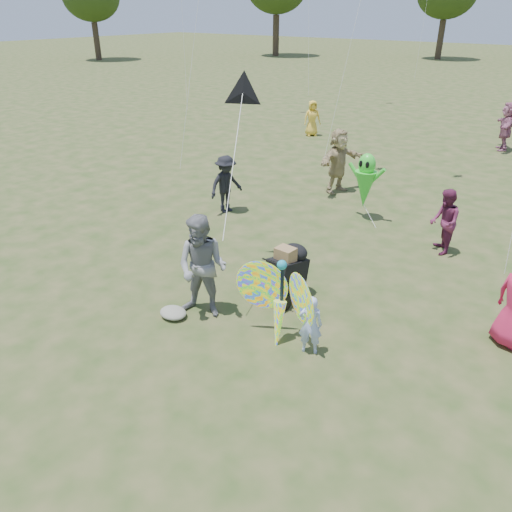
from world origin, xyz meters
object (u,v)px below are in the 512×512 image
at_px(adult_man, 202,267).
at_px(crowd_b, 226,184).
at_px(jogging_stroller, 288,269).
at_px(crowd_d, 338,161).
at_px(child_girl, 310,325).
at_px(crowd_g, 312,118).
at_px(butterfly_kite, 280,302).
at_px(crowd_e, 444,222).
at_px(alien_kite, 365,183).
at_px(crowd_j, 506,126).

bearing_deg(adult_man, crowd_b, 107.64).
distance_m(crowd_b, jogging_stroller, 4.72).
bearing_deg(crowd_b, adult_man, -131.99).
xyz_separation_m(adult_man, crowd_d, (-1.34, 7.39, -0.01)).
xyz_separation_m(child_girl, crowd_d, (-3.44, 7.20, 0.43)).
xyz_separation_m(crowd_g, butterfly_kite, (7.25, -13.04, -0.02)).
height_order(crowd_e, alien_kite, alien_kite).
distance_m(jogging_stroller, butterfly_kite, 1.36).
bearing_deg(child_girl, jogging_stroller, -69.68).
bearing_deg(crowd_b, crowd_d, -13.50).
relative_size(adult_man, butterfly_kite, 1.10).
bearing_deg(child_girl, crowd_j, -113.01).
xyz_separation_m(crowd_j, jogging_stroller, (-0.58, -14.23, -0.30)).
relative_size(crowd_b, crowd_j, 0.85).
xyz_separation_m(crowd_d, jogging_stroller, (2.22, -6.02, -0.33)).
xyz_separation_m(crowd_d, crowd_j, (2.80, 8.21, -0.03)).
distance_m(jogging_stroller, alien_kite, 4.60).
bearing_deg(butterfly_kite, crowd_g, 119.07).
relative_size(crowd_d, butterfly_kite, 1.09).
height_order(child_girl, crowd_g, crowd_g).
bearing_deg(crowd_e, jogging_stroller, -54.21).
bearing_deg(crowd_e, adult_man, -56.68).
distance_m(crowd_g, jogging_stroller, 13.57).
distance_m(child_girl, butterfly_kite, 0.61).
relative_size(crowd_g, alien_kite, 0.85).
distance_m(crowd_d, jogging_stroller, 6.42).
distance_m(adult_man, alien_kite, 5.91).
bearing_deg(alien_kite, crowd_j, 82.80).
bearing_deg(alien_kite, jogging_stroller, -81.88).
bearing_deg(crowd_b, butterfly_kite, -118.96).
height_order(child_girl, crowd_b, crowd_b).
bearing_deg(child_girl, crowd_g, -84.40).
distance_m(crowd_j, jogging_stroller, 14.24).
bearing_deg(adult_man, child_girl, -12.70).
height_order(child_girl, crowd_j, crowd_j).
relative_size(child_girl, crowd_b, 0.67).
distance_m(crowd_b, crowd_d, 3.62).
xyz_separation_m(crowd_g, alien_kite, (5.97, -7.31, 0.23)).
bearing_deg(jogging_stroller, crowd_j, 91.93).
relative_size(crowd_e, butterfly_kite, 0.85).
relative_size(crowd_g, crowd_j, 0.81).
bearing_deg(crowd_g, crowd_d, -98.51).
bearing_deg(crowd_b, child_girl, -115.47).
relative_size(crowd_g, butterfly_kite, 0.85).
bearing_deg(jogging_stroller, child_girl, -40.04).
distance_m(child_girl, crowd_g, 15.21).
relative_size(crowd_d, jogging_stroller, 1.73).
xyz_separation_m(child_girl, alien_kite, (-1.86, 5.72, 0.45)).
bearing_deg(crowd_g, jogging_stroller, -106.32).
xyz_separation_m(crowd_b, butterfly_kite, (4.46, -3.96, -0.05)).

